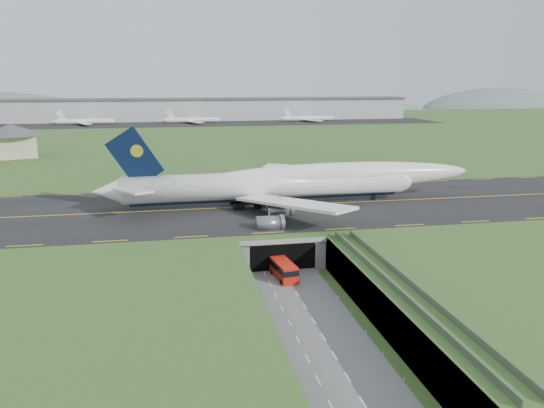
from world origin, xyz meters
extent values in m
plane|color=#386026|center=(0.00, 0.00, 0.00)|extent=(900.00, 900.00, 0.00)
cube|color=gray|center=(0.00, 0.00, 3.00)|extent=(800.00, 800.00, 6.00)
cube|color=slate|center=(0.00, -7.50, 0.10)|extent=(12.00, 75.00, 0.20)
cube|color=black|center=(0.00, 33.00, 6.09)|extent=(800.00, 44.00, 0.18)
cube|color=gray|center=(0.00, 19.00, 5.50)|extent=(16.00, 22.00, 1.00)
cube|color=gray|center=(-7.00, 19.00, 3.00)|extent=(2.00, 22.00, 6.00)
cube|color=gray|center=(7.00, 19.00, 3.00)|extent=(2.00, 22.00, 6.00)
cube|color=black|center=(0.00, 14.00, 2.50)|extent=(12.00, 12.00, 5.00)
cube|color=#A8A8A3|center=(0.00, 7.95, 5.60)|extent=(17.00, 0.50, 0.80)
cube|color=#A8A8A3|center=(11.00, -18.50, 5.80)|extent=(3.00, 53.00, 0.50)
cube|color=gray|center=(9.60, -18.50, 6.55)|extent=(0.06, 53.00, 1.00)
cube|color=gray|center=(12.40, -18.50, 6.55)|extent=(0.06, 53.00, 1.00)
cylinder|color=#A8A8A3|center=(11.00, -40.00, 2.80)|extent=(0.90, 0.90, 5.60)
cylinder|color=#A8A8A3|center=(11.00, -28.00, 2.80)|extent=(0.90, 0.90, 5.60)
cylinder|color=#A8A8A3|center=(11.00, -16.00, 2.80)|extent=(0.90, 0.90, 5.60)
cylinder|color=#A8A8A3|center=(11.00, -4.00, 2.80)|extent=(0.90, 0.90, 5.60)
cylinder|color=white|center=(2.03, 33.75, 10.83)|extent=(63.43, 7.58, 5.96)
sphere|color=white|center=(33.66, 34.56, 10.83)|extent=(5.99, 5.99, 5.84)
cone|color=white|center=(-32.40, 32.86, 10.83)|extent=(6.66, 5.83, 5.66)
ellipsoid|color=white|center=(19.11, 34.18, 12.17)|extent=(63.89, 7.12, 6.26)
ellipsoid|color=black|center=(32.73, 34.53, 11.58)|extent=(4.24, 2.71, 2.09)
cylinder|color=black|center=(2.03, 33.75, 8.51)|extent=(60.18, 4.04, 2.50)
cube|color=white|center=(3.50, 48.68, 9.90)|extent=(19.05, 27.62, 2.51)
cube|color=white|center=(-27.00, 39.98, 12.23)|extent=(8.32, 11.04, 0.95)
cube|color=white|center=(4.27, 18.90, 9.90)|extent=(20.12, 27.19, 2.51)
cube|color=white|center=(-26.64, 26.03, 12.23)|extent=(8.69, 10.98, 0.95)
cube|color=black|center=(-26.36, 33.02, 17.82)|extent=(11.85, 0.86, 13.17)
cylinder|color=yellow|center=(-25.89, 33.03, 19.21)|extent=(2.62, 0.72, 2.61)
cylinder|color=slate|center=(2.47, 42.60, 7.02)|extent=(4.92, 3.20, 3.07)
cylinder|color=slate|center=(-2.17, 52.26, 7.02)|extent=(4.92, 3.20, 3.07)
cylinder|color=slate|center=(2.93, 24.92, 7.02)|extent=(4.92, 3.20, 3.07)
cylinder|color=slate|center=(-1.22, 15.04, 7.02)|extent=(4.92, 3.20, 3.07)
cylinder|color=black|center=(27.34, 34.40, 6.69)|extent=(1.04, 0.49, 1.02)
cube|color=black|center=(-2.16, 33.64, 6.83)|extent=(5.75, 6.66, 1.30)
cube|color=red|center=(-0.68, 4.00, 1.66)|extent=(3.69, 7.62, 2.93)
cube|color=black|center=(-0.68, 4.00, 2.25)|extent=(3.76, 7.73, 0.98)
cube|color=black|center=(-0.68, 4.00, 0.44)|extent=(3.43, 7.11, 0.49)
cylinder|color=black|center=(-1.61, 1.41, 0.54)|extent=(0.46, 0.92, 0.88)
cylinder|color=black|center=(-2.26, 6.25, 0.54)|extent=(0.46, 0.92, 0.88)
cylinder|color=black|center=(0.91, 1.75, 0.54)|extent=(0.46, 0.92, 0.88)
cylinder|color=black|center=(0.26, 6.59, 0.54)|extent=(0.46, 0.92, 0.88)
cube|color=#C7BC8F|center=(-75.73, 127.20, 10.05)|extent=(19.10, 19.10, 8.10)
cone|color=#4C4C51|center=(-75.73, 127.20, 16.13)|extent=(28.01, 28.01, 4.05)
cube|color=#B2B2B2|center=(0.00, 300.00, 13.50)|extent=(300.00, 22.00, 15.00)
cube|color=#4C4C51|center=(0.00, 300.00, 21.00)|extent=(302.00, 24.00, 1.20)
cube|color=black|center=(0.00, 270.00, 6.14)|extent=(320.00, 50.00, 0.08)
cylinder|color=white|center=(-72.19, 275.00, 8.18)|extent=(34.00, 3.20, 3.20)
cylinder|color=white|center=(-4.50, 275.00, 8.18)|extent=(34.00, 3.20, 3.20)
cylinder|color=white|center=(73.77, 275.00, 8.18)|extent=(34.00, 3.20, 3.20)
ellipsoid|color=slate|center=(120.00, 430.00, -4.00)|extent=(260.00, 91.00, 44.00)
ellipsoid|color=slate|center=(320.00, 430.00, -4.00)|extent=(180.00, 63.00, 60.00)
camera|label=1|loc=(-18.82, -80.20, 33.49)|focal=35.00mm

